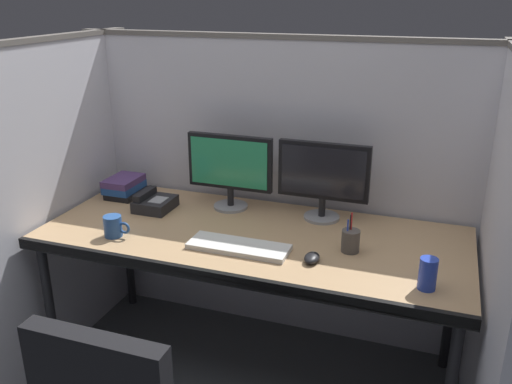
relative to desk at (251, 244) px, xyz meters
name	(u,v)px	position (x,y,z in m)	size (l,w,h in m)	color
cubicle_partition_rear	(281,191)	(0.00, 0.46, 0.10)	(2.21, 0.06, 1.57)	silver
cubicle_partition_left	(53,204)	(-0.99, -0.09, 0.10)	(0.06, 1.41, 1.57)	silver
cubicle_partition_right	(494,269)	(0.99, -0.09, 0.10)	(0.06, 1.41, 1.57)	silver
desk	(251,244)	(0.00, 0.00, 0.00)	(1.90, 0.80, 0.74)	tan
monitor_left	(230,167)	(-0.21, 0.26, 0.27)	(0.43, 0.17, 0.37)	gray
monitor_right	(323,176)	(0.26, 0.28, 0.27)	(0.43, 0.17, 0.37)	gray
keyboard_main	(238,246)	(0.00, -0.16, 0.06)	(0.43, 0.15, 0.02)	silver
computer_mouse	(312,258)	(0.32, -0.17, 0.07)	(0.06, 0.10, 0.04)	black
coffee_mug	(114,226)	(-0.57, -0.22, 0.10)	(0.13, 0.08, 0.09)	#264C8C
book_stack	(125,187)	(-0.80, 0.24, 0.10)	(0.16, 0.21, 0.10)	black
soda_can	(428,274)	(0.76, -0.23, 0.11)	(0.07, 0.07, 0.12)	#263FB2
pen_cup	(351,241)	(0.45, -0.02, 0.10)	(0.08, 0.08, 0.17)	#4C4742
desk_phone	(154,203)	(-0.56, 0.12, 0.08)	(0.17, 0.19, 0.09)	black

